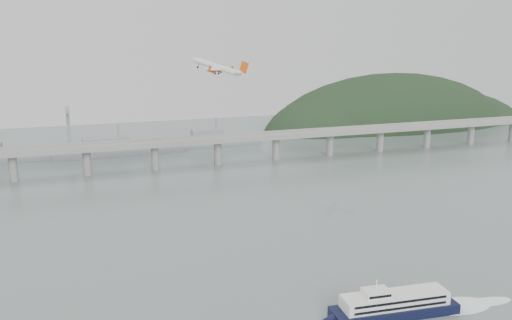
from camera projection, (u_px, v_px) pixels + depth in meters
name	position (u px, v px, depth m)	size (l,w,h in m)	color
ground	(298.00, 263.00, 243.49)	(900.00, 900.00, 0.00)	slate
bridge	(192.00, 145.00, 422.68)	(800.00, 22.00, 23.90)	gray
headland	(401.00, 139.00, 646.70)	(365.00, 155.00, 156.00)	black
ferry	(394.00, 305.00, 197.17)	(78.38, 18.44, 14.78)	black
airliner	(218.00, 68.00, 313.18)	(30.72, 29.23, 12.55)	white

